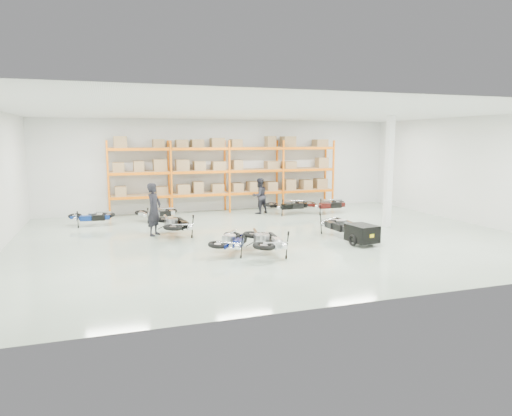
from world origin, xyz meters
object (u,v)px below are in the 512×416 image
object	(u,v)px
moto_blue_centre	(232,237)
person_back	(259,196)
moto_silver_left	(266,237)
moto_back_b	(157,210)
trailer	(362,233)
moto_black_far_left	(175,220)
person_left	(154,209)
moto_touring_right	(339,221)
moto_back_a	(91,214)
moto_back_d	(326,202)
moto_back_c	(288,203)

from	to	relation	value
moto_blue_centre	person_back	bearing A→B (deg)	-81.50
moto_silver_left	person_back	xyz separation A→B (m)	(2.40, 7.70, 0.26)
moto_back_b	person_back	bearing A→B (deg)	-84.72
trailer	person_back	bearing A→B (deg)	90.61
person_back	moto_black_far_left	bearing A→B (deg)	21.22
moto_back_b	person_left	bearing A→B (deg)	170.42
moto_touring_right	trailer	xyz separation A→B (m)	(0.00, -1.60, -0.14)
moto_blue_centre	moto_back_a	size ratio (longest dim) A/B	1.07
moto_blue_centre	moto_back_d	size ratio (longest dim) A/B	0.92
moto_back_a	person_back	size ratio (longest dim) A/B	0.93
moto_black_far_left	person_left	distance (m)	0.89
moto_back_d	moto_back_b	bearing A→B (deg)	89.46
moto_black_far_left	moto_back_a	bearing A→B (deg)	-50.41
person_left	person_back	bearing A→B (deg)	-22.52
moto_back_d	moto_touring_right	bearing A→B (deg)	160.38
moto_silver_left	moto_back_d	bearing A→B (deg)	-122.26
moto_back_d	person_back	xyz separation A→B (m)	(-3.06, 0.96, 0.29)
moto_black_far_left	moto_back_d	size ratio (longest dim) A/B	1.05
moto_touring_right	moto_back_a	bearing A→B (deg)	148.95
moto_silver_left	moto_back_d	world-z (taller)	moto_silver_left
person_back	person_left	bearing A→B (deg)	14.44
moto_back_d	person_left	bearing A→B (deg)	109.22
moto_back_b	moto_back_d	world-z (taller)	moto_back_d
person_left	moto_silver_left	bearing A→B (deg)	-110.97
moto_back_d	trailer	bearing A→B (deg)	165.39
trailer	person_left	distance (m)	7.55
moto_back_b	moto_back_c	world-z (taller)	moto_back_c
person_back	moto_back_c	bearing A→B (deg)	134.02
moto_touring_right	moto_back_c	size ratio (longest dim) A/B	0.97
moto_back_b	person_back	size ratio (longest dim) A/B	0.92
moto_black_far_left	moto_back_b	bearing A→B (deg)	-88.92
moto_blue_centre	person_back	size ratio (longest dim) A/B	1.00
moto_touring_right	moto_back_a	xyz separation A→B (m)	(-8.77, 4.99, -0.05)
moto_blue_centre	person_left	size ratio (longest dim) A/B	0.87
trailer	moto_back_d	bearing A→B (deg)	65.25
moto_blue_centre	moto_black_far_left	size ratio (longest dim) A/B	0.88
trailer	moto_back_d	world-z (taller)	moto_back_d
moto_black_far_left	moto_touring_right	world-z (taller)	moto_black_far_left
moto_silver_left	moto_back_a	xyz separation A→B (m)	(-5.23, 6.88, -0.11)
moto_touring_right	moto_back_b	bearing A→B (deg)	138.04
moto_silver_left	moto_black_far_left	size ratio (longest dim) A/B	1.00
moto_blue_centre	person_back	xyz separation A→B (m)	(3.33, 7.15, 0.34)
person_left	person_back	world-z (taller)	person_left
moto_blue_centre	person_back	distance (m)	7.90
moto_black_far_left	moto_back_a	size ratio (longest dim) A/B	1.22
moto_back_d	moto_silver_left	bearing A→B (deg)	142.90
trailer	person_left	size ratio (longest dim) A/B	0.86
moto_silver_left	moto_touring_right	distance (m)	4.02
moto_back_a	person_left	world-z (taller)	person_left
trailer	moto_back_b	world-z (taller)	moto_back_b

